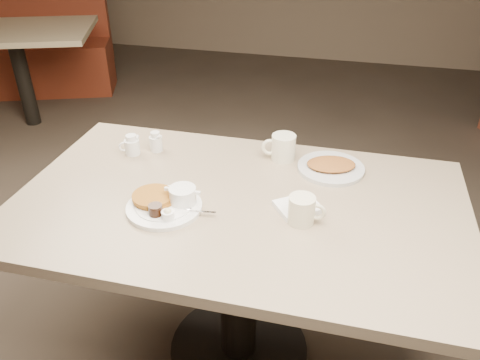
% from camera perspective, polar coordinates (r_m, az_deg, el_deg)
% --- Properties ---
extents(diner_table, '(1.50, 0.90, 0.75)m').
position_cam_1_polar(diner_table, '(1.70, -0.16, -7.25)').
color(diner_table, tan).
rests_on(diner_table, ground).
extents(main_plate, '(0.30, 0.25, 0.07)m').
position_cam_1_polar(main_plate, '(1.57, -8.77, -2.64)').
color(main_plate, white).
rests_on(main_plate, diner_table).
extents(coffee_mug_near, '(0.12, 0.08, 0.09)m').
position_cam_1_polar(coffee_mug_near, '(1.49, 7.44, -3.50)').
color(coffee_mug_near, white).
rests_on(coffee_mug_near, diner_table).
extents(napkin, '(0.17, 0.17, 0.02)m').
position_cam_1_polar(napkin, '(1.56, 6.89, -3.18)').
color(napkin, white).
rests_on(napkin, diner_table).
extents(coffee_mug_far, '(0.14, 0.11, 0.10)m').
position_cam_1_polar(coffee_mug_far, '(1.82, 5.08, 3.88)').
color(coffee_mug_far, white).
rests_on(coffee_mug_far, diner_table).
extents(creamer_left, '(0.08, 0.07, 0.08)m').
position_cam_1_polar(creamer_left, '(1.91, -12.75, 4.03)').
color(creamer_left, white).
rests_on(creamer_left, diner_table).
extents(creamer_right, '(0.07, 0.06, 0.08)m').
position_cam_1_polar(creamer_right, '(1.91, -9.99, 4.47)').
color(creamer_right, white).
rests_on(creamer_right, diner_table).
extents(hash_plate, '(0.30, 0.30, 0.04)m').
position_cam_1_polar(hash_plate, '(1.79, 10.76, 1.56)').
color(hash_plate, beige).
rests_on(hash_plate, diner_table).
extents(booth_back_left, '(1.52, 1.63, 1.12)m').
position_cam_1_polar(booth_back_left, '(4.74, -22.34, 14.31)').
color(booth_back_left, maroon).
rests_on(booth_back_left, ground).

